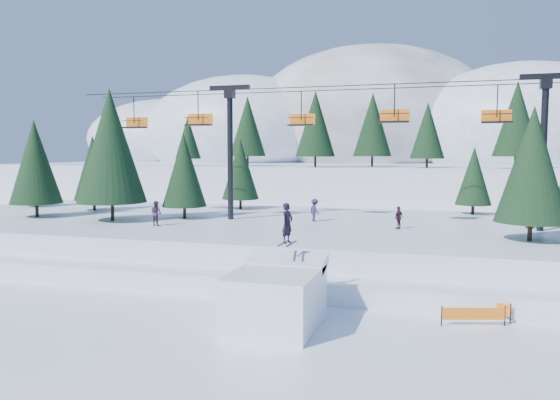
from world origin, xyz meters
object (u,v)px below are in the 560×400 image
(jump_kicker, at_px, (276,296))
(banner_near, at_px, (473,314))
(chairlift, at_px, (365,129))
(banner_far, at_px, (480,306))

(jump_kicker, distance_m, banner_near, 8.79)
(jump_kicker, xyz_separation_m, chairlift, (1.53, 16.73, 7.96))
(chairlift, height_order, banner_near, chairlift)
(jump_kicker, height_order, chairlift, chairlift)
(chairlift, relative_size, banner_far, 17.51)
(chairlift, xyz_separation_m, banner_far, (7.20, -12.72, -8.78))
(chairlift, bearing_deg, banner_far, -60.48)
(jump_kicker, relative_size, banner_far, 2.04)
(jump_kicker, relative_size, banner_near, 1.95)
(jump_kicker, bearing_deg, banner_far, 24.69)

